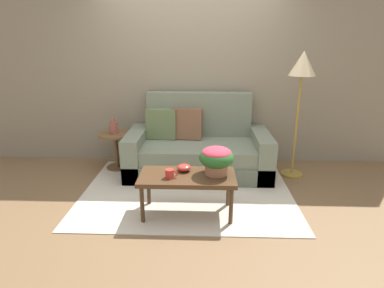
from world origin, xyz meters
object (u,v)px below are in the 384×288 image
at_px(coffee_mug, 170,174).
at_px(couch, 197,149).
at_px(floor_lamp, 302,74).
at_px(snack_bowl, 184,167).
at_px(potted_plant, 216,158).
at_px(side_table, 116,144).
at_px(table_vase, 114,127).
at_px(coffee_table, 187,179).

bearing_deg(coffee_mug, couch, 78.66).
bearing_deg(floor_lamp, coffee_mug, -143.59).
xyz_separation_m(coffee_mug, snack_bowl, (0.13, 0.18, -0.01)).
relative_size(floor_lamp, potted_plant, 4.65).
distance_m(side_table, snack_bowl, 1.52).
bearing_deg(snack_bowl, coffee_mug, -126.40).
height_order(side_table, table_vase, table_vase).
distance_m(side_table, coffee_mug, 1.58).
xyz_separation_m(coffee_table, table_vase, (-1.08, 1.20, 0.21)).
bearing_deg(coffee_mug, floor_lamp, 36.41).
xyz_separation_m(potted_plant, snack_bowl, (-0.34, 0.06, -0.13)).
xyz_separation_m(potted_plant, table_vase, (-1.37, 1.16, -0.01)).
relative_size(coffee_table, table_vase, 4.67).
bearing_deg(coffee_table, couch, 86.16).
height_order(coffee_mug, snack_bowl, coffee_mug).
bearing_deg(side_table, snack_bowl, -47.25).
xyz_separation_m(coffee_table, floor_lamp, (1.37, 1.07, 0.96)).
xyz_separation_m(couch, coffee_mug, (-0.25, -1.24, 0.17)).
bearing_deg(coffee_table, potted_plant, 8.14).
height_order(couch, snack_bowl, couch).
relative_size(floor_lamp, table_vase, 7.77).
xyz_separation_m(floor_lamp, snack_bowl, (-1.41, -0.96, -0.87)).
relative_size(coffee_table, potted_plant, 2.79).
distance_m(couch, coffee_mug, 1.28).
height_order(potted_plant, coffee_mug, potted_plant).
bearing_deg(potted_plant, table_vase, 139.76).
bearing_deg(coffee_mug, snack_bowl, 53.60).
bearing_deg(coffee_mug, side_table, 124.89).
xyz_separation_m(couch, coffee_table, (-0.08, -1.17, 0.08)).
height_order(floor_lamp, snack_bowl, floor_lamp).
height_order(coffee_table, floor_lamp, floor_lamp).
bearing_deg(potted_plant, coffee_table, -171.86).
bearing_deg(side_table, potted_plant, -40.76).
bearing_deg(snack_bowl, couch, 83.62).
bearing_deg(table_vase, coffee_mug, -54.61).
bearing_deg(side_table, floor_lamp, -3.59).
bearing_deg(coffee_mug, table_vase, 125.39).
distance_m(coffee_table, floor_lamp, 1.99).
distance_m(floor_lamp, coffee_mug, 2.11).
xyz_separation_m(floor_lamp, potted_plant, (-1.08, -1.02, -0.74)).
bearing_deg(floor_lamp, table_vase, 176.82).
height_order(couch, table_vase, couch).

